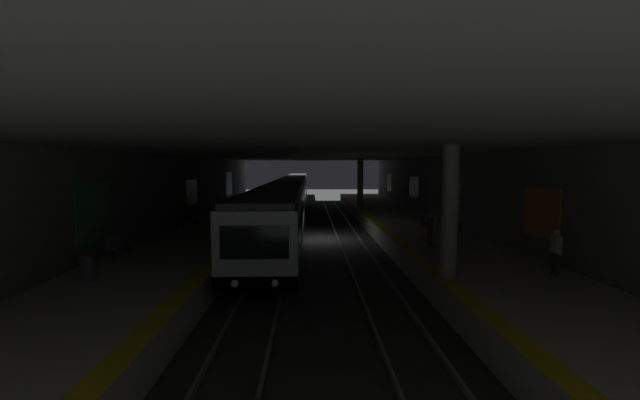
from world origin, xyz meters
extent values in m
plane|color=#383A38|center=(0.00, 0.00, 0.00)|extent=(120.00, 120.00, 0.00)
cube|color=gray|center=(0.00, -2.92, 0.08)|extent=(60.00, 0.09, 0.16)
cube|color=gray|center=(0.00, -1.48, 0.08)|extent=(60.00, 0.09, 0.16)
cube|color=gray|center=(0.00, 1.48, 0.08)|extent=(60.00, 0.09, 0.16)
cube|color=gray|center=(0.00, 2.92, 0.08)|extent=(60.00, 0.09, 0.16)
cube|color=beige|center=(0.00, -6.55, 0.53)|extent=(60.00, 5.30, 1.05)
cube|color=yellow|center=(0.00, -4.20, 1.05)|extent=(60.00, 0.60, 0.01)
cube|color=beige|center=(0.00, 6.55, 0.53)|extent=(60.00, 5.30, 1.05)
cube|color=yellow|center=(0.00, 4.20, 1.05)|extent=(60.00, 0.60, 0.01)
cube|color=slate|center=(0.00, -9.45, 2.80)|extent=(60.00, 0.50, 5.60)
cube|color=orange|center=(-10.52, -9.17, 2.95)|extent=(2.62, 0.06, 2.09)
cube|color=gold|center=(-0.14, -9.17, 2.95)|extent=(2.51, 0.06, 2.39)
cube|color=#BF4C8C|center=(10.22, -9.17, 2.95)|extent=(3.30, 0.06, 1.91)
cube|color=gold|center=(21.78, -9.17, 2.95)|extent=(2.66, 0.06, 2.07)
cube|color=slate|center=(0.00, 9.45, 2.80)|extent=(60.00, 0.50, 5.60)
cube|color=#4CA566|center=(-10.30, 9.17, 2.95)|extent=(2.79, 0.06, 2.48)
cube|color=gold|center=(3.62, 9.17, 2.95)|extent=(2.79, 0.06, 1.85)
cube|color=#338CCC|center=(17.94, 9.17, 2.95)|extent=(3.17, 0.06, 2.55)
cube|color=#ADAAA3|center=(0.00, 0.00, 5.80)|extent=(60.00, 19.40, 0.40)
cylinder|color=gray|center=(-13.40, -4.35, 3.33)|extent=(0.56, 0.56, 4.55)
cylinder|color=gray|center=(11.18, -4.35, 3.33)|extent=(0.56, 0.56, 4.55)
cube|color=#B7BCC6|center=(-4.57, 2.20, 2.06)|extent=(18.79, 2.80, 2.70)
cube|color=#14663D|center=(-4.57, 2.20, 0.99)|extent=(18.79, 2.82, 0.56)
cube|color=black|center=(-4.57, 2.20, 2.41)|extent=(17.29, 2.83, 0.90)
cube|color=#47474C|center=(-4.57, 2.20, 3.53)|extent=(18.41, 2.58, 0.24)
cube|color=black|center=(-9.74, 2.20, 0.54)|extent=(2.20, 1.64, 0.76)
cube|color=black|center=(0.60, 2.20, 0.54)|extent=(2.20, 1.64, 0.76)
cube|color=black|center=(-13.99, 2.20, 2.41)|extent=(0.04, 2.24, 1.10)
cylinder|color=silver|center=(-13.99, 1.55, 1.06)|extent=(0.04, 0.24, 0.24)
cylinder|color=silver|center=(-13.99, 2.85, 1.06)|extent=(0.04, 0.24, 0.24)
cube|color=#B7BCC6|center=(14.82, 2.20, 2.06)|extent=(18.79, 2.80, 2.70)
cube|color=#14663D|center=(14.82, 2.20, 0.99)|extent=(18.79, 2.82, 0.56)
cube|color=black|center=(14.82, 2.20, 2.41)|extent=(17.29, 2.83, 0.90)
cube|color=#47474C|center=(14.82, 2.20, 3.53)|extent=(18.41, 2.58, 0.24)
cube|color=black|center=(9.65, 2.20, 0.54)|extent=(2.20, 1.64, 0.76)
cube|color=black|center=(19.98, 2.20, 0.54)|extent=(2.20, 1.64, 0.76)
cube|color=#B7BCC6|center=(34.21, 2.20, 2.06)|extent=(18.79, 2.80, 2.70)
cube|color=#14663D|center=(34.21, 2.20, 0.99)|extent=(18.79, 2.82, 0.56)
cube|color=black|center=(34.21, 2.20, 2.41)|extent=(17.29, 2.83, 0.90)
cube|color=#47474C|center=(34.21, 2.20, 3.53)|extent=(18.41, 2.58, 0.24)
cube|color=black|center=(29.04, 2.20, 0.54)|extent=(2.20, 1.64, 0.76)
cube|color=black|center=(39.37, 2.20, 0.54)|extent=(2.20, 1.64, 0.76)
cylinder|color=#262628|center=(-3.39, -8.45, 1.26)|extent=(0.08, 0.08, 0.42)
cylinder|color=#262628|center=(-2.03, -8.45, 1.26)|extent=(0.08, 0.08, 0.42)
cube|color=gray|center=(-2.71, -8.45, 1.51)|extent=(1.70, 0.44, 0.08)
cube|color=gray|center=(-2.71, -8.67, 1.71)|extent=(1.70, 0.06, 0.40)
cylinder|color=#262628|center=(-0.70, -8.45, 1.26)|extent=(0.08, 0.08, 0.42)
cylinder|color=#262628|center=(0.66, -8.45, 1.26)|extent=(0.08, 0.08, 0.42)
cube|color=gray|center=(-0.02, -8.45, 1.51)|extent=(1.70, 0.44, 0.08)
cube|color=gray|center=(-0.02, -8.67, 1.71)|extent=(1.70, 0.06, 0.40)
cylinder|color=#262628|center=(-10.38, 8.45, 1.26)|extent=(0.08, 0.08, 0.42)
cylinder|color=#262628|center=(-9.02, 8.45, 1.26)|extent=(0.08, 0.08, 0.42)
cube|color=gray|center=(-9.70, 8.45, 1.51)|extent=(1.70, 0.44, 0.08)
cube|color=gray|center=(-9.70, 8.67, 1.71)|extent=(1.70, 0.06, 0.40)
cylinder|color=#262628|center=(-2.32, 8.45, 1.26)|extent=(0.08, 0.08, 0.42)
cylinder|color=#262628|center=(-0.96, 8.45, 1.26)|extent=(0.08, 0.08, 0.42)
cube|color=gray|center=(-1.64, 8.45, 1.51)|extent=(1.70, 0.44, 0.08)
cube|color=gray|center=(-1.64, 8.67, 1.71)|extent=(1.70, 0.06, 0.40)
cylinder|color=#262628|center=(4.28, 8.45, 1.26)|extent=(0.08, 0.08, 0.42)
cylinder|color=#262628|center=(5.64, 8.45, 1.26)|extent=(0.08, 0.08, 0.42)
cube|color=gray|center=(4.96, 8.45, 1.51)|extent=(1.70, 0.44, 0.08)
cube|color=gray|center=(4.96, 8.67, 1.71)|extent=(1.70, 0.06, 0.40)
cylinder|color=#333333|center=(-13.34, -8.19, 1.46)|extent=(0.16, 0.16, 0.81)
cylinder|color=#333333|center=(-13.14, -8.19, 1.46)|extent=(0.16, 0.16, 0.81)
cube|color=beige|center=(-13.24, -8.19, 2.15)|extent=(0.36, 0.22, 0.58)
cylinder|color=beige|center=(-13.49, -8.19, 2.10)|extent=(0.10, 0.10, 0.55)
cylinder|color=beige|center=(-12.99, -8.19, 2.10)|extent=(0.10, 0.10, 0.55)
sphere|color=tan|center=(-13.24, -8.19, 2.55)|extent=(0.22, 0.22, 0.22)
cylinder|color=#464646|center=(-7.99, -5.32, 1.45)|extent=(0.16, 0.16, 0.81)
cylinder|color=#464646|center=(-7.79, -5.32, 1.45)|extent=(0.16, 0.16, 0.81)
cube|color=maroon|center=(-7.89, -5.32, 2.14)|extent=(0.36, 0.22, 0.57)
cylinder|color=maroon|center=(-8.14, -5.32, 2.09)|extent=(0.10, 0.10, 0.54)
cylinder|color=maroon|center=(-7.64, -5.32, 2.09)|extent=(0.10, 0.10, 0.54)
sphere|color=tan|center=(-7.89, -5.32, 2.54)|extent=(0.22, 0.22, 0.22)
cube|color=navy|center=(-0.70, -6.95, 1.34)|extent=(0.40, 0.25, 0.59)
cylinder|color=#333333|center=(-0.70, -6.95, 1.79)|extent=(0.02, 0.02, 0.30)
cube|color=black|center=(-0.22, 7.91, 1.25)|extent=(0.30, 0.20, 0.40)
cylinder|color=#595B5E|center=(-13.57, 7.80, 1.48)|extent=(0.44, 0.44, 0.85)
camera|label=1|loc=(-27.23, 0.42, 4.86)|focal=23.18mm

